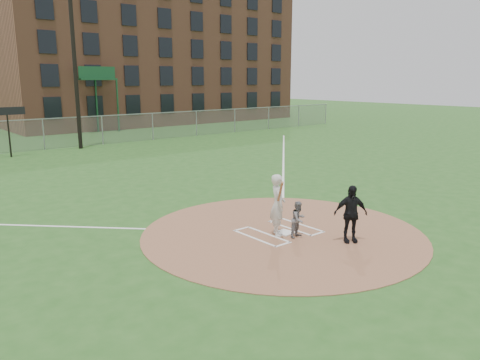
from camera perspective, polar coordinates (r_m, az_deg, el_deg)
ground at (r=14.16m, az=5.21°, el=-6.47°), size 140.00×140.00×0.00m
dirt_circle at (r=14.16m, az=5.21°, el=-6.43°), size 8.40×8.40×0.02m
home_plate at (r=14.12m, az=5.48°, el=-6.39°), size 0.52×0.52×0.03m
foul_line_first at (r=26.54m, az=5.32°, el=2.36°), size 17.04×17.04×0.01m
catcher at (r=13.68m, az=7.14°, el=-4.77°), size 0.57×0.47×1.07m
umpire at (r=13.46m, az=13.33°, el=-4.03°), size 1.02×0.86×1.64m
batters_boxes at (r=14.26m, az=4.78°, el=-6.23°), size 2.08×1.88×0.01m
batter_at_plate at (r=13.70m, az=4.62°, el=-3.02°), size 0.86×1.07×1.82m
outfield_fence at (r=33.06m, az=-22.82°, el=5.18°), size 56.08×0.08×2.03m
brick_warehouse at (r=53.94m, az=-11.80°, el=15.14°), size 30.00×17.17×15.00m
light_pole at (r=32.64m, az=-19.65°, el=15.20°), size 1.20×0.30×12.22m
scoreboard_sign at (r=30.56m, az=-26.52°, el=6.94°), size 2.00×0.10×2.93m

